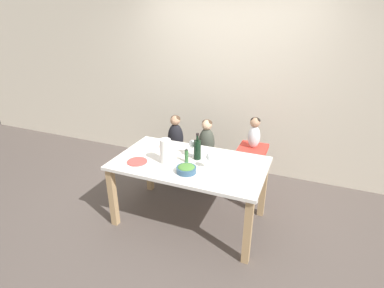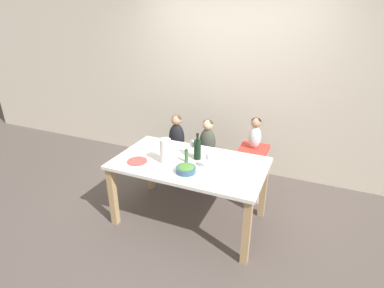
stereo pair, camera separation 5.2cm
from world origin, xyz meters
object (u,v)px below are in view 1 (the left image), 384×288
(person_child_center, at_px, (207,139))
(wine_glass_far, at_px, (192,144))
(chair_far_left, at_px, (176,156))
(wine_glass_near, at_px, (210,157))
(salad_bowl_large, at_px, (186,169))
(dinner_plate_front_left, at_px, (137,162))
(chair_right_highchair, at_px, (252,158))
(person_child_left, at_px, (176,134))
(person_baby_right, at_px, (254,132))
(wine_bottle, at_px, (197,149))
(dinner_plate_back_left, at_px, (168,146))
(chair_far_center, at_px, (206,161))
(paper_towel_roll, at_px, (166,151))

(person_child_center, relative_size, wine_glass_far, 2.78)
(chair_far_left, bearing_deg, wine_glass_near, -46.78)
(salad_bowl_large, xyz_separation_m, dinner_plate_front_left, (-0.57, 0.00, -0.03))
(chair_right_highchair, bearing_deg, chair_far_left, 180.00)
(person_child_left, bearing_deg, salad_bowl_large, -59.30)
(person_child_left, bearing_deg, wine_glass_far, -50.63)
(person_child_center, bearing_deg, chair_far_left, -179.92)
(person_baby_right, height_order, salad_bowl_large, person_baby_right)
(person_child_left, height_order, salad_bowl_large, person_child_left)
(person_child_center, bearing_deg, wine_bottle, -79.29)
(wine_bottle, bearing_deg, person_baby_right, 53.11)
(person_child_center, bearing_deg, chair_right_highchair, -0.06)
(person_child_left, height_order, wine_bottle, wine_bottle)
(person_child_left, distance_m, wine_glass_far, 0.77)
(person_baby_right, distance_m, dinner_plate_front_left, 1.42)
(wine_glass_far, distance_m, dinner_plate_back_left, 0.39)
(chair_right_highchair, relative_size, dinner_plate_front_left, 3.26)
(person_baby_right, bearing_deg, person_child_center, -179.97)
(chair_far_center, height_order, person_child_center, person_child_center)
(person_child_left, xyz_separation_m, wine_glass_near, (0.76, -0.81, 0.17))
(salad_bowl_large, bearing_deg, dinner_plate_front_left, 179.53)
(person_baby_right, bearing_deg, chair_far_center, -179.91)
(chair_right_highchair, bearing_deg, paper_towel_roll, -131.74)
(wine_bottle, bearing_deg, chair_far_left, 131.35)
(dinner_plate_front_left, distance_m, dinner_plate_back_left, 0.51)
(person_child_center, height_order, wine_glass_near, person_child_center)
(wine_glass_near, relative_size, dinner_plate_front_left, 0.86)
(wine_glass_near, xyz_separation_m, dinner_plate_back_left, (-0.64, 0.35, -0.13))
(person_child_center, distance_m, wine_glass_far, 0.60)
(dinner_plate_front_left, bearing_deg, paper_towel_roll, 21.43)
(salad_bowl_large, bearing_deg, dinner_plate_back_left, 131.77)
(chair_far_left, relative_size, chair_right_highchair, 0.66)
(person_baby_right, height_order, dinner_plate_back_left, person_baby_right)
(wine_bottle, xyz_separation_m, wine_glass_near, (0.20, -0.17, 0.02))
(person_child_left, relative_size, wine_glass_near, 2.78)
(paper_towel_roll, distance_m, dinner_plate_back_left, 0.44)
(person_baby_right, height_order, dinner_plate_front_left, person_baby_right)
(chair_right_highchair, height_order, paper_towel_roll, paper_towel_roll)
(chair_right_highchair, height_order, wine_bottle, wine_bottle)
(dinner_plate_back_left, bearing_deg, person_baby_right, 26.60)
(person_baby_right, distance_m, wine_glass_near, 0.86)
(chair_far_center, distance_m, salad_bowl_large, 1.05)
(person_child_left, xyz_separation_m, dinner_plate_back_left, (0.12, -0.46, 0.04))
(dinner_plate_front_left, bearing_deg, chair_far_left, 90.11)
(person_baby_right, distance_m, wine_glass_far, 0.81)
(wine_glass_far, bearing_deg, wine_bottle, -34.83)
(person_child_left, distance_m, dinner_plate_front_left, 0.96)
(wine_glass_near, bearing_deg, chair_far_center, 111.48)
(wine_bottle, bearing_deg, wine_glass_near, -40.62)
(chair_right_highchair, bearing_deg, wine_glass_near, -109.33)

